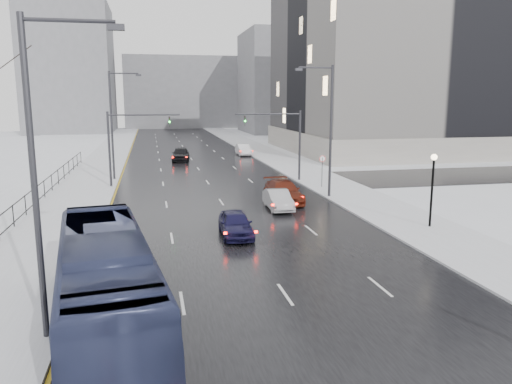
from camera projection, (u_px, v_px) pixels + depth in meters
road at (197, 167)px, 56.06m from camera, size 16.00×150.00×0.04m
cross_road at (209, 184)px, 44.52m from camera, size 130.00×10.00×0.04m
sidewalk_left at (99, 169)px, 53.92m from camera, size 5.00×150.00×0.16m
sidewalk_right at (287, 164)px, 58.18m from camera, size 5.00×150.00×0.16m
park_strip at (5, 172)px, 52.00m from camera, size 14.00×150.00×0.12m
streetlight_r_mid at (328, 125)px, 37.45m from camera, size 2.95×0.25×10.00m
streetlight_l_near at (41, 165)px, 14.91m from camera, size 2.95×0.25×10.00m
streetlight_l_far at (114, 120)px, 45.68m from camera, size 2.95×0.25×10.00m
lamppost_r_mid at (433, 180)px, 28.90m from camera, size 0.36×0.36×4.28m
mast_signal_right at (288, 137)px, 45.25m from camera, size 6.10×0.33×6.50m
mast_signal_left at (122, 140)px, 42.28m from camera, size 6.10×0.33×6.50m
no_uturn_sign at (322, 162)px, 42.12m from camera, size 0.60×0.06×2.70m
civic_building at (428, 73)px, 72.61m from camera, size 41.00×31.00×24.80m
bldg_far_right at (297, 83)px, 112.58m from camera, size 24.00×20.00×22.00m
bldg_far_left at (70, 69)px, 111.51m from camera, size 18.00×22.00×28.00m
bldg_far_center at (183, 93)px, 132.13m from camera, size 30.00×18.00×18.00m
bus at (106, 283)px, 16.17m from camera, size 4.35×12.14×3.31m
sedan_center_near at (236, 224)px, 27.61m from camera, size 1.83×4.25×1.43m
sedan_right_near at (278, 200)px, 34.30m from camera, size 1.53×4.16×1.36m
sedan_right_far at (283, 192)px, 36.74m from camera, size 2.22×5.39×1.56m
sedan_center_far at (181, 154)px, 60.64m from camera, size 2.53×5.16×1.69m
sedan_right_distant at (243, 150)px, 66.93m from camera, size 1.60×4.51×1.48m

